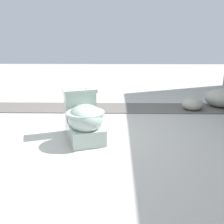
# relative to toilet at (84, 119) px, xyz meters

# --- Properties ---
(ground_plane) EXTENTS (14.00, 14.00, 0.00)m
(ground_plane) POSITION_rel_toilet_xyz_m (-0.07, -0.01, -0.22)
(ground_plane) COLOR #B7B2A8
(gravel_strip) EXTENTS (0.56, 8.00, 0.01)m
(gravel_strip) POSITION_rel_toilet_xyz_m (-1.19, 0.49, -0.21)
(gravel_strip) COLOR #605B56
(gravel_strip) RESTS_ON ground
(toilet) EXTENTS (0.71, 0.55, 0.52)m
(toilet) POSITION_rel_toilet_xyz_m (0.00, 0.00, 0.00)
(toilet) COLOR #B2C6B7
(toilet) RESTS_ON ground
(boulder_near) EXTENTS (0.30, 0.32, 0.19)m
(boulder_near) POSITION_rel_toilet_xyz_m (-1.12, 1.47, -0.13)
(boulder_near) COLOR #ADA899
(boulder_near) RESTS_ON ground
(boulder_far) EXTENTS (0.58, 0.60, 0.28)m
(boulder_far) POSITION_rel_toilet_xyz_m (-1.32, 1.97, -0.08)
(boulder_far) COLOR #ADA899
(boulder_far) RESTS_ON ground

